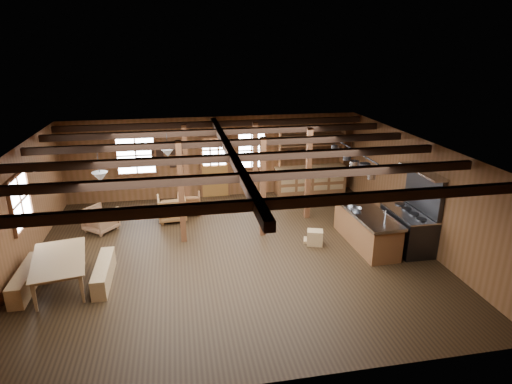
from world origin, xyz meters
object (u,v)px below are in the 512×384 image
armchair_b (189,204)px  armchair_c (101,219)px  dining_table (63,272)px  armchair_a (172,208)px  kitchen_island (366,227)px  commercial_range (410,223)px

armchair_b → armchair_c: 2.69m
dining_table → armchair_a: (2.39, 3.35, 0.04)m
dining_table → armchair_a: bearing=-45.8°
armchair_b → armchair_c: (-2.55, -0.87, 0.03)m
kitchen_island → commercial_range: 1.13m
armchair_a → armchair_c: 2.05m
commercial_range → armchair_b: bearing=148.4°
dining_table → armchair_b: (2.93, 3.80, -0.02)m
kitchen_island → armchair_a: size_ratio=2.99×
dining_table → armchair_b: bearing=-47.8°
armchair_b → armchair_c: size_ratio=0.91×
commercial_range → armchair_b: commercial_range is taller
armchair_b → armchair_c: armchair_c is taller
kitchen_island → dining_table: 7.54m
armchair_c → armchair_b: bearing=-122.4°
armchair_a → armchair_c: armchair_a is taller
commercial_range → armchair_b: (-5.61, 3.45, -0.34)m
kitchen_island → armchair_c: (-7.12, 2.20, -0.12)m
kitchen_island → armchair_b: 5.51m
kitchen_island → commercial_range: (1.04, -0.37, 0.19)m
commercial_range → dining_table: 8.56m
kitchen_island → dining_table: size_ratio=1.30×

